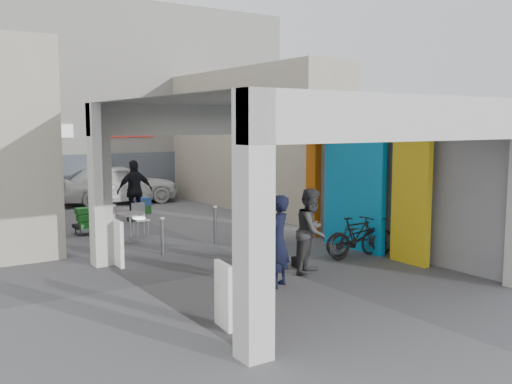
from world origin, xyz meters
TOP-DOWN VIEW (x-y plane):
  - ground at (0.00, 0.00)m, footprint 90.00×90.00m
  - arcade_canopy at (0.54, -0.82)m, footprint 6.40×6.45m
  - far_building at (-0.00, 13.99)m, footprint 18.00×4.08m
  - plaza_bldg_right at (4.50, 7.50)m, footprint 2.00×9.00m
  - bollard_left at (-1.47, 2.24)m, footprint 0.09×0.09m
  - bollard_center at (0.13, 2.54)m, footprint 0.09×0.09m
  - bollard_right at (1.61, 2.25)m, footprint 0.09×0.09m
  - advert_board_near at (-2.75, -2.80)m, footprint 0.16×0.56m
  - advert_board_far at (-2.75, 1.70)m, footprint 0.11×0.55m
  - cafe_set at (-1.66, 4.38)m, footprint 1.49×1.21m
  - produce_stand at (-1.99, 5.69)m, footprint 1.10×0.60m
  - crate_stack at (0.54, 8.27)m, footprint 0.50×0.42m
  - border_collie at (0.46, -0.59)m, footprint 0.21×0.42m
  - man_with_dog at (-0.79, -1.47)m, footprint 0.76×0.68m
  - man_back_turned at (0.39, -1.03)m, footprint 1.08×1.02m
  - man_elderly at (1.14, 2.04)m, footprint 0.85×0.57m
  - man_crates at (-0.27, 6.94)m, footprint 1.16×0.54m
  - bicycle_front at (2.30, -0.48)m, footprint 1.85×1.09m
  - bicycle_rear at (2.08, -0.55)m, footprint 1.60×0.46m
  - white_van at (0.75, 11.22)m, footprint 4.64×2.17m

SIDE VIEW (x-z plane):
  - ground at x=0.00m, z-range 0.00..0.00m
  - border_collie at x=0.46m, z-range -0.06..0.52m
  - crate_stack at x=0.54m, z-range 0.00..0.56m
  - produce_stand at x=-1.99m, z-range -0.08..0.65m
  - cafe_set at x=-1.66m, z-range -0.13..0.77m
  - bollard_right at x=1.61m, z-range 0.00..0.81m
  - bollard_left at x=-1.47m, z-range 0.00..0.86m
  - bicycle_front at x=2.30m, z-range 0.00..0.92m
  - bicycle_rear at x=2.08m, z-range 0.00..0.96m
  - bollard_center at x=0.13m, z-range 0.00..0.96m
  - advert_board_near at x=-2.75m, z-range 0.01..1.01m
  - advert_board_far at x=-2.75m, z-range 0.01..1.01m
  - white_van at x=0.75m, z-range 0.00..1.54m
  - man_elderly at x=1.14m, z-range 0.00..1.69m
  - man_with_dog at x=-0.79m, z-range 0.00..1.74m
  - man_back_turned at x=0.39m, z-range 0.00..1.76m
  - man_crates at x=-0.27m, z-range 0.00..1.94m
  - arcade_canopy at x=0.54m, z-range -0.90..5.50m
  - plaza_bldg_right at x=4.50m, z-range 0.00..5.00m
  - far_building at x=0.00m, z-range -0.01..7.99m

